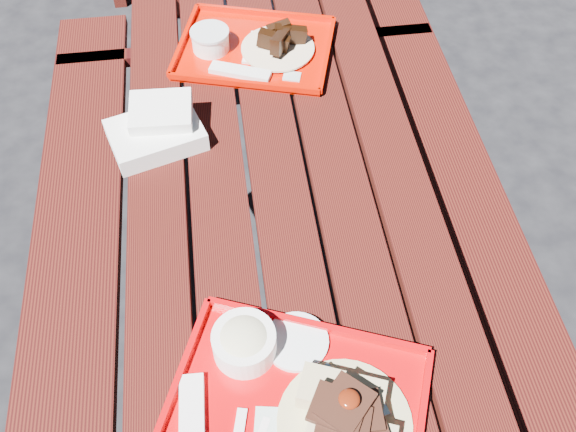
% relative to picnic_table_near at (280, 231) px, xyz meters
% --- Properties ---
extents(ground, '(60.00, 60.00, 0.00)m').
position_rel_picnic_table_near_xyz_m(ground, '(0.00, 0.00, -0.56)').
color(ground, black).
rests_on(ground, ground).
extents(picnic_table_near, '(1.41, 2.40, 0.75)m').
position_rel_picnic_table_near_xyz_m(picnic_table_near, '(0.00, 0.00, 0.00)').
color(picnic_table_near, '#41140C').
rests_on(picnic_table_near, ground).
extents(near_tray, '(0.58, 0.52, 0.15)m').
position_rel_picnic_table_near_xyz_m(near_tray, '(-0.04, -0.55, 0.23)').
color(near_tray, '#C40509').
rests_on(near_tray, picnic_table_near).
extents(far_tray, '(0.51, 0.45, 0.07)m').
position_rel_picnic_table_near_xyz_m(far_tray, '(-0.02, 0.52, 0.21)').
color(far_tray, '#CA0F00').
rests_on(far_tray, picnic_table_near).
extents(white_cloth, '(0.27, 0.23, 0.09)m').
position_rel_picnic_table_near_xyz_m(white_cloth, '(-0.29, 0.20, 0.23)').
color(white_cloth, white).
rests_on(white_cloth, picnic_table_near).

